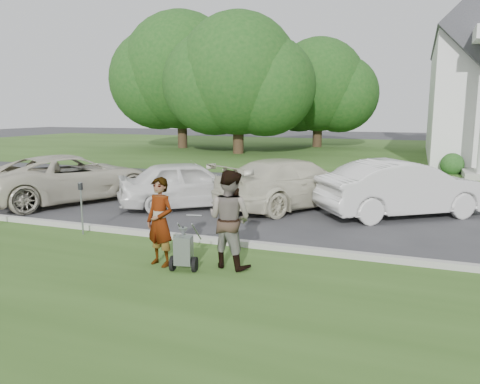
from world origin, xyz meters
The scene contains 15 objects.
ground centered at (0.00, 0.00, 0.00)m, with size 120.00×120.00×0.00m, color #333335.
grass_strip centered at (0.00, -3.00, 0.01)m, with size 80.00×7.00×0.01m, color #304F1B.
church_lawn centered at (0.00, 27.00, 0.01)m, with size 80.00×30.00×0.01m, color #304F1B.
curb centered at (0.00, 0.55, 0.07)m, with size 80.00×0.18×0.15m, color #9E9E93.
tree_left centered at (-8.01, 21.99, 5.11)m, with size 10.63×8.40×9.71m.
tree_far centered at (-14.01, 24.99, 5.69)m, with size 11.64×9.20×10.73m.
tree_back centered at (-4.01, 29.99, 4.73)m, with size 9.61×7.60×8.89m.
striping_cart centered at (-0.16, -1.36, 0.40)m, with size 0.60×1.05×0.93m.
person_left centered at (-0.74, -1.22, 0.87)m, with size 0.64×0.42×1.75m, color #999999.
person_right centered at (0.56, -0.82, 0.95)m, with size 0.93×0.72×1.91m, color #999999.
parking_meter_near centered at (-3.72, 0.12, 0.83)m, with size 0.09×0.09×1.31m.
car_a centered at (-6.99, 3.62, 0.79)m, with size 2.61×5.65×1.57m, color beige.
car_b centered at (-2.74, 4.01, 0.75)m, with size 1.77×4.40×1.50m, color white.
car_c centered at (0.26, 5.25, 0.77)m, with size 2.17×5.33×1.55m, color beige.
car_d centered at (3.57, 5.13, 0.81)m, with size 1.72×4.93×1.62m, color silver.
Camera 1 is at (3.87, -8.96, 3.04)m, focal length 35.00 mm.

